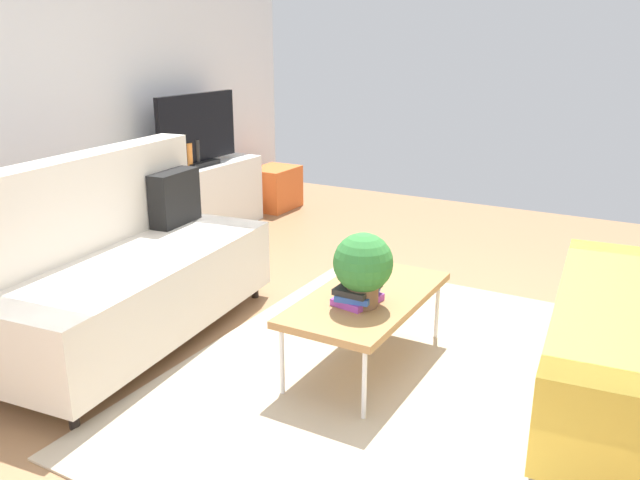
# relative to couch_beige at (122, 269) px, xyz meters

# --- Properties ---
(ground_plane) EXTENTS (7.68, 7.68, 0.00)m
(ground_plane) POSITION_rel_couch_beige_xyz_m (0.45, -1.43, -0.44)
(ground_plane) COLOR #936B47
(wall_far) EXTENTS (6.40, 0.12, 2.90)m
(wall_far) POSITION_rel_couch_beige_xyz_m (0.45, 1.37, 1.01)
(wall_far) COLOR silver
(wall_far) RESTS_ON ground_plane
(area_rug) EXTENTS (2.90, 2.20, 0.01)m
(area_rug) POSITION_rel_couch_beige_xyz_m (0.34, -1.62, -0.44)
(area_rug) COLOR tan
(area_rug) RESTS_ON ground_plane
(couch_beige) EXTENTS (1.98, 1.04, 1.10)m
(couch_beige) POSITION_rel_couch_beige_xyz_m (0.00, 0.00, 0.00)
(couch_beige) COLOR beige
(couch_beige) RESTS_ON ground_plane
(coffee_table) EXTENTS (1.10, 0.56, 0.42)m
(coffee_table) POSITION_rel_couch_beige_xyz_m (0.39, -1.42, -0.05)
(coffee_table) COLOR #9E7042
(coffee_table) RESTS_ON ground_plane
(tv_console) EXTENTS (1.40, 0.44, 0.64)m
(tv_console) POSITION_rel_couch_beige_xyz_m (1.95, 1.03, -0.12)
(tv_console) COLOR silver
(tv_console) RESTS_ON ground_plane
(tv) EXTENTS (1.00, 0.20, 0.64)m
(tv) POSITION_rel_couch_beige_xyz_m (1.95, 1.01, 0.51)
(tv) COLOR black
(tv) RESTS_ON tv_console
(storage_trunk) EXTENTS (0.52, 0.40, 0.44)m
(storage_trunk) POSITION_rel_couch_beige_xyz_m (3.05, 0.93, -0.22)
(storage_trunk) COLOR orange
(storage_trunk) RESTS_ON ground_plane
(potted_plant) EXTENTS (0.31, 0.31, 0.39)m
(potted_plant) POSITION_rel_couch_beige_xyz_m (0.26, -1.46, 0.20)
(potted_plant) COLOR brown
(potted_plant) RESTS_ON coffee_table
(table_book_0) EXTENTS (0.27, 0.22, 0.04)m
(table_book_0) POSITION_rel_couch_beige_xyz_m (0.27, -1.42, -0.00)
(table_book_0) COLOR purple
(table_book_0) RESTS_ON coffee_table
(table_book_1) EXTENTS (0.26, 0.21, 0.03)m
(table_book_1) POSITION_rel_couch_beige_xyz_m (0.27, -1.42, 0.03)
(table_book_1) COLOR #3359B2
(table_book_1) RESTS_ON table_book_0
(table_book_2) EXTENTS (0.24, 0.18, 0.03)m
(table_book_2) POSITION_rel_couch_beige_xyz_m (0.27, -1.42, 0.06)
(table_book_2) COLOR #262626
(table_book_2) RESTS_ON table_book_1
(vase_0) EXTENTS (0.08, 0.08, 0.14)m
(vase_0) POSITION_rel_couch_beige_xyz_m (1.37, 1.08, 0.27)
(vase_0) COLOR #33B29E
(vase_0) RESTS_ON tv_console
(vase_1) EXTENTS (0.12, 0.12, 0.17)m
(vase_1) POSITION_rel_couch_beige_xyz_m (1.51, 1.08, 0.28)
(vase_1) COLOR silver
(vase_1) RESTS_ON tv_console
(bottle_0) EXTENTS (0.05, 0.05, 0.21)m
(bottle_0) POSITION_rel_couch_beige_xyz_m (1.69, 0.99, 0.30)
(bottle_0) COLOR #262626
(bottle_0) RESTS_ON tv_console
(bottle_1) EXTENTS (0.06, 0.06, 0.22)m
(bottle_1) POSITION_rel_couch_beige_xyz_m (1.79, 0.99, 0.31)
(bottle_1) COLOR orange
(bottle_1) RESTS_ON tv_console
(bottle_2) EXTENTS (0.05, 0.05, 0.24)m
(bottle_2) POSITION_rel_couch_beige_xyz_m (1.91, 0.99, 0.32)
(bottle_2) COLOR #262626
(bottle_2) RESTS_ON tv_console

